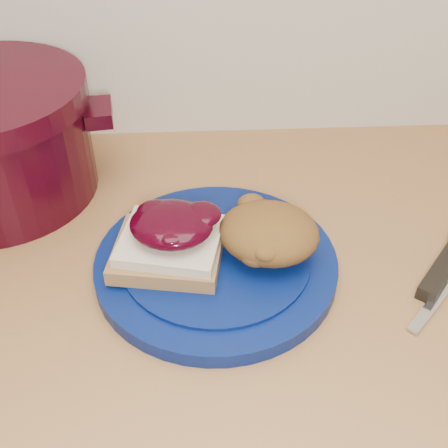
{
  "coord_description": "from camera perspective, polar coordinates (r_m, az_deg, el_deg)",
  "views": [
    {
      "loc": [
        -0.05,
        1.03,
        1.35
      ],
      "look_at": [
        -0.03,
        1.51,
        0.95
      ],
      "focal_mm": 45.0,
      "sensor_mm": 36.0,
      "label": 1
    }
  ],
  "objects": [
    {
      "name": "plate",
      "position": [
        0.63,
        -0.81,
        -4.04
      ],
      "size": [
        0.33,
        0.33,
        0.02
      ],
      "primitive_type": "cylinder",
      "rotation": [
        0.0,
        0.0,
        -0.27
      ],
      "color": "#051552",
      "rests_on": "wood_countertop"
    },
    {
      "name": "sandwich",
      "position": [
        0.61,
        -5.52,
        -1.5
      ],
      "size": [
        0.13,
        0.12,
        0.06
      ],
      "rotation": [
        0.0,
        0.0,
        -0.27
      ],
      "color": "olive",
      "rests_on": "plate"
    },
    {
      "name": "butter_knife",
      "position": [
        0.66,
        21.6,
        -6.05
      ],
      "size": [
        0.12,
        0.12,
        0.0
      ],
      "primitive_type": "cube",
      "rotation": [
        0.0,
        0.0,
        0.8
      ],
      "color": "silver",
      "rests_on": "wood_countertop"
    },
    {
      "name": "stuffing_mound",
      "position": [
        0.61,
        4.59,
        -0.9
      ],
      "size": [
        0.13,
        0.12,
        0.06
      ],
      "primitive_type": "ellipsoid",
      "rotation": [
        0.0,
        0.0,
        -0.27
      ],
      "color": "brown",
      "rests_on": "plate"
    }
  ]
}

